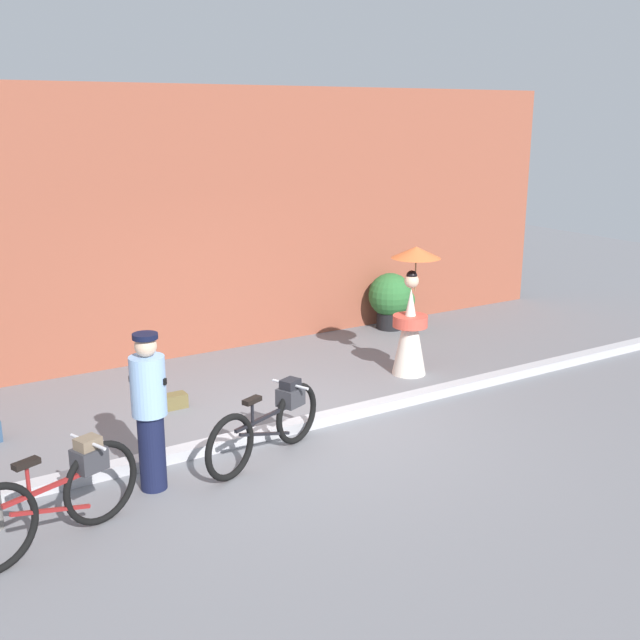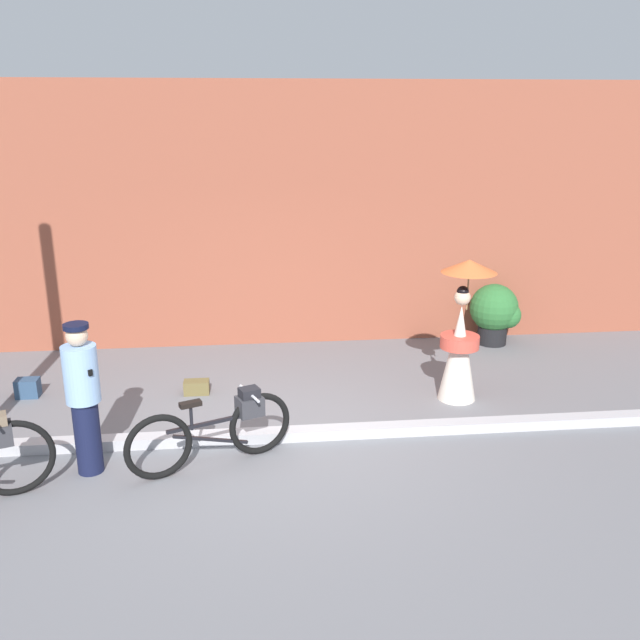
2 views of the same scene
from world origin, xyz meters
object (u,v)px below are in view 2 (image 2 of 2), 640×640
Objects in this scene: backpack_spare at (28,388)px; person_with_parasol at (461,335)px; backpack_on_pavement at (197,387)px; potted_plant_by_door at (495,312)px; bicycle_near_officer at (218,428)px; person_officer at (83,395)px.

person_with_parasol is at bearing -6.47° from backpack_spare.
backpack_spare is at bearing 173.53° from person_with_parasol.
backpack_on_pavement is at bearing -3.34° from backpack_spare.
potted_plant_by_door is at bearing 11.91° from backpack_spare.
bicycle_near_officer is 5.84× the size of backpack_spare.
bicycle_near_officer is at bearing -154.94° from person_with_parasol.
potted_plant_by_door is (5.49, 3.45, -0.31)m from person_officer.
person_with_parasol is (4.29, 1.41, 0.02)m from person_officer.
potted_plant_by_door is 6.87m from backpack_spare.
backpack_on_pavement is (-4.55, -1.54, -0.43)m from potted_plant_by_door.
person_with_parasol is 1.89× the size of potted_plant_by_door.
potted_plant_by_door reaches higher than backpack_spare.
bicycle_near_officer is 1.38m from person_officer.
person_officer is at bearing -116.36° from backpack_on_pavement.
person_with_parasol is 6.31× the size of backpack_spare.
backpack_spare is at bearing 176.66° from backpack_on_pavement.
person_with_parasol is 5.59m from backpack_spare.
person_officer is 0.87× the size of person_with_parasol.
potted_plant_by_door is 4.82m from backpack_on_pavement.
person_with_parasol is at bearing -120.55° from potted_plant_by_door.
backpack_spare is (-2.52, 2.02, -0.28)m from bicycle_near_officer.
backpack_on_pavement is at bearing 171.53° from person_with_parasol.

